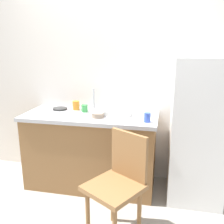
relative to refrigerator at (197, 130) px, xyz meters
The scene contains 13 objects.
ground_plane 1.36m from the refrigerator, 145.18° to the right, with size 8.00×8.00×0.00m, color #9E998E.
back_wall 1.11m from the refrigerator, 159.78° to the left, with size 4.80×0.10×2.40m, color white.
cabinet_base 1.17m from the refrigerator, behind, with size 1.42×0.60×0.80m, color olive.
countertop 1.13m from the refrigerator, behind, with size 1.46×0.64×0.04m, color #B7B7BC.
faucet 1.21m from the refrigerator, 167.99° to the left, with size 0.02×0.02×0.24m, color #B7B7BC.
refrigerator is the anchor object (origin of this frame).
chair 1.03m from the refrigerator, 132.09° to the right, with size 0.55×0.55×0.89m.
dish_tray 0.83m from the refrigerator, behind, with size 0.28×0.20×0.05m, color white.
terracotta_bowl 1.03m from the refrigerator, behind, with size 0.13×0.13×0.05m, color gray.
hotplate 1.54m from the refrigerator, behind, with size 0.17×0.17×0.02m, color #2D2D2D.
cup_orange 1.36m from the refrigerator, behind, with size 0.08×0.08×0.10m, color orange.
cup_green 1.23m from the refrigerator, behind, with size 0.07×0.07×0.08m, color green.
cup_blue 0.55m from the refrigerator, 160.94° to the right, with size 0.07×0.07×0.10m, color blue.
Camera 1 is at (0.59, -1.86, 1.57)m, focal length 39.86 mm.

